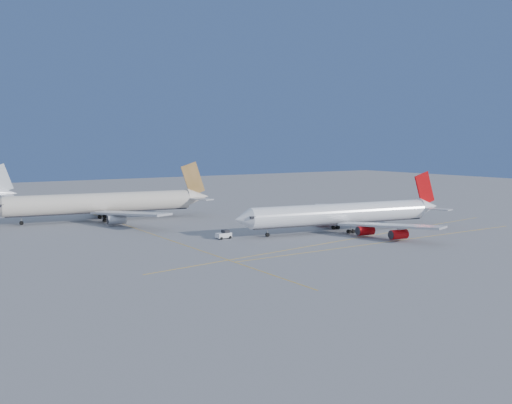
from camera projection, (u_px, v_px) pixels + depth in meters
ground at (340, 235)px, 146.32m from camera, size 500.00×500.00×0.00m
taxiway_lines at (279, 237)px, 143.62m from camera, size 118.86×140.00×0.02m
airliner_virgin at (345, 214)px, 152.02m from camera, size 62.80×55.84×15.53m
airliner_etihad at (106, 203)px, 173.37m from camera, size 66.98×61.36×17.50m
pushback_tug at (224, 235)px, 140.60m from camera, size 3.97×2.62×2.15m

